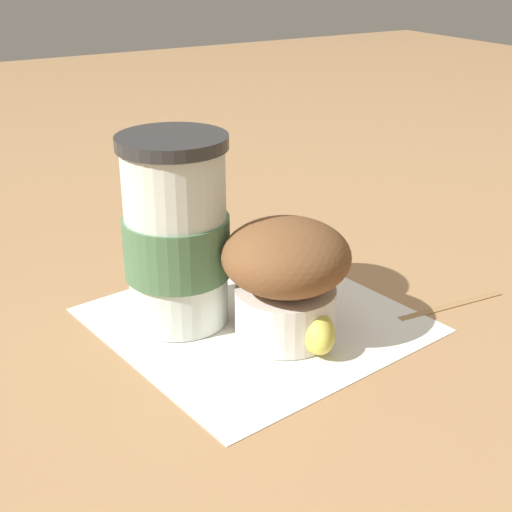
# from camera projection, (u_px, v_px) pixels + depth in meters

# --- Properties ---
(ground_plane) EXTENTS (3.00, 3.00, 0.00)m
(ground_plane) POSITION_uv_depth(u_px,v_px,m) (256.00, 320.00, 0.59)
(ground_plane) COLOR #A87C51
(paper_napkin) EXTENTS (0.26, 0.26, 0.00)m
(paper_napkin) POSITION_uv_depth(u_px,v_px,m) (256.00, 319.00, 0.59)
(paper_napkin) COLOR white
(paper_napkin) RESTS_ON ground_plane
(coffee_cup) EXTENTS (0.09, 0.09, 0.15)m
(coffee_cup) POSITION_uv_depth(u_px,v_px,m) (176.00, 235.00, 0.56)
(coffee_cup) COLOR silver
(coffee_cup) RESTS_ON paper_napkin
(muffin) EXTENTS (0.10, 0.10, 0.10)m
(muffin) POSITION_uv_depth(u_px,v_px,m) (286.00, 274.00, 0.55)
(muffin) COLOR white
(muffin) RESTS_ON paper_napkin
(banana) EXTENTS (0.09, 0.13, 0.03)m
(banana) POSITION_uv_depth(u_px,v_px,m) (305.00, 301.00, 0.58)
(banana) COLOR #D6CC4C
(banana) RESTS_ON paper_napkin
(wooden_stirrer) EXTENTS (0.11, 0.02, 0.00)m
(wooden_stirrer) POSITION_uv_depth(u_px,v_px,m) (451.00, 305.00, 0.61)
(wooden_stirrer) COLOR #9E7547
(wooden_stirrer) RESTS_ON ground_plane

